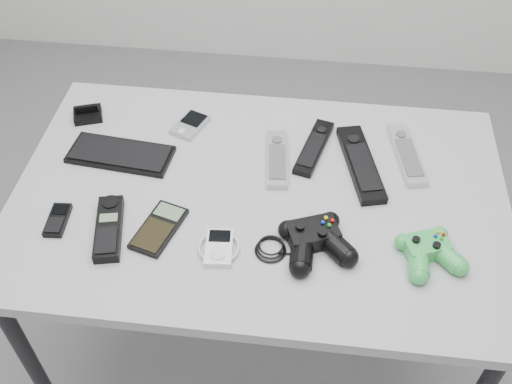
# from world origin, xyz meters

# --- Properties ---
(floor) EXTENTS (3.50, 3.50, 0.00)m
(floor) POSITION_xyz_m (0.00, 0.00, 0.00)
(floor) COLOR slate
(floor) RESTS_ON ground
(desk) EXTENTS (1.17, 0.75, 0.79)m
(desk) POSITION_xyz_m (-0.09, 0.01, 0.72)
(desk) COLOR #98979A
(desk) RESTS_ON floor
(pda_keyboard) EXTENTS (0.27, 0.13, 0.02)m
(pda_keyboard) POSITION_xyz_m (-0.45, 0.10, 0.79)
(pda_keyboard) COLOR black
(pda_keyboard) RESTS_ON desk
(dock_bracket) EXTENTS (0.09, 0.09, 0.04)m
(dock_bracket) POSITION_xyz_m (-0.58, 0.24, 0.81)
(dock_bracket) COLOR black
(dock_bracket) RESTS_ON desk
(pda) EXTENTS (0.10, 0.12, 0.02)m
(pda) POSITION_xyz_m (-0.30, 0.23, 0.79)
(pda) COLOR #A9AAB1
(pda) RESTS_ON desk
(remote_silver_a) EXTENTS (0.07, 0.20, 0.02)m
(remote_silver_a) POSITION_xyz_m (-0.06, 0.13, 0.80)
(remote_silver_a) COLOR #A9AAB1
(remote_silver_a) RESTS_ON desk
(remote_black_a) EXTENTS (0.10, 0.21, 0.02)m
(remote_black_a) POSITION_xyz_m (0.03, 0.18, 0.80)
(remote_black_a) COLOR black
(remote_black_a) RESTS_ON desk
(remote_black_b) EXTENTS (0.13, 0.27, 0.03)m
(remote_black_b) POSITION_xyz_m (0.15, 0.13, 0.80)
(remote_black_b) COLOR black
(remote_black_b) RESTS_ON desk
(remote_silver_b) EXTENTS (0.09, 0.22, 0.02)m
(remote_silver_b) POSITION_xyz_m (0.26, 0.18, 0.80)
(remote_silver_b) COLOR #B6B5BC
(remote_silver_b) RESTS_ON desk
(mobile_phone) EXTENTS (0.05, 0.10, 0.02)m
(mobile_phone) POSITION_xyz_m (-0.54, -0.13, 0.79)
(mobile_phone) COLOR black
(mobile_phone) RESTS_ON desk
(cordless_handset) EXTENTS (0.09, 0.19, 0.03)m
(cordless_handset) POSITION_xyz_m (-0.41, -0.15, 0.80)
(cordless_handset) COLOR black
(cordless_handset) RESTS_ON desk
(calculator) EXTENTS (0.11, 0.16, 0.01)m
(calculator) POSITION_xyz_m (-0.30, -0.13, 0.79)
(calculator) COLOR black
(calculator) RESTS_ON desk
(mp3_player) EXTENTS (0.10, 0.11, 0.02)m
(mp3_player) POSITION_xyz_m (-0.16, -0.17, 0.79)
(mp3_player) COLOR silver
(mp3_player) RESTS_ON desk
(controller_black) EXTENTS (0.30, 0.25, 0.05)m
(controller_black) POSITION_xyz_m (0.05, -0.13, 0.81)
(controller_black) COLOR black
(controller_black) RESTS_ON desk
(controller_green) EXTENTS (0.17, 0.18, 0.05)m
(controller_green) POSITION_xyz_m (0.29, -0.13, 0.81)
(controller_green) COLOR #268D36
(controller_green) RESTS_ON desk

